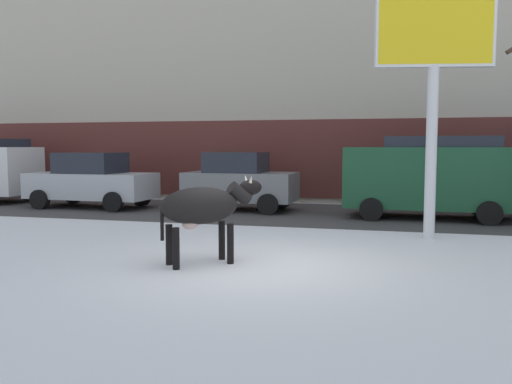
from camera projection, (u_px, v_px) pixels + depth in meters
ground_plane at (257, 265)px, 8.94m from camera, size 120.00×120.00×0.00m
road_strip at (315, 214)px, 15.80m from camera, size 60.00×5.60×0.01m
building_facade at (337, 36)px, 21.03m from camera, size 44.00×6.10×13.00m
cow_black at (203, 207)px, 8.98m from camera, size 1.71×1.55×1.54m
billboard at (434, 40)px, 11.17m from camera, size 2.51×0.68×5.56m
car_silver_sedan at (91, 181)px, 17.40m from camera, size 4.26×2.11×1.84m
car_grey_hatchback at (240, 181)px, 16.65m from camera, size 3.56×2.03×1.86m
car_darkgreen_van at (429, 175)px, 14.69m from camera, size 4.67×2.26×2.32m
pedestrian_near_billboard at (230, 178)px, 19.18m from camera, size 0.36×0.24×1.73m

